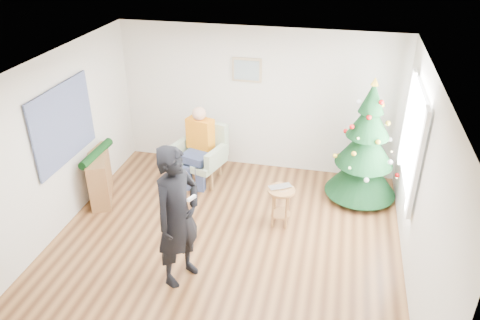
% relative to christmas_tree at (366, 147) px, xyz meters
% --- Properties ---
extents(floor, '(5.00, 5.00, 0.00)m').
position_rel_christmas_tree_xyz_m(floor, '(-1.90, -1.75, -0.95)').
color(floor, brown).
rests_on(floor, ground).
extents(ceiling, '(5.00, 5.00, 0.00)m').
position_rel_christmas_tree_xyz_m(ceiling, '(-1.90, -1.75, 1.65)').
color(ceiling, white).
rests_on(ceiling, wall_back).
extents(wall_back, '(5.00, 0.00, 5.00)m').
position_rel_christmas_tree_xyz_m(wall_back, '(-1.90, 0.75, 0.35)').
color(wall_back, silver).
rests_on(wall_back, floor).
extents(wall_front, '(5.00, 0.00, 5.00)m').
position_rel_christmas_tree_xyz_m(wall_front, '(-1.90, -4.25, 0.35)').
color(wall_front, silver).
rests_on(wall_front, floor).
extents(wall_left, '(0.00, 5.00, 5.00)m').
position_rel_christmas_tree_xyz_m(wall_left, '(-4.40, -1.75, 0.35)').
color(wall_left, silver).
rests_on(wall_left, floor).
extents(wall_right, '(0.00, 5.00, 5.00)m').
position_rel_christmas_tree_xyz_m(wall_right, '(0.60, -1.75, 0.35)').
color(wall_right, silver).
rests_on(wall_right, floor).
extents(window_panel, '(0.04, 1.30, 1.40)m').
position_rel_christmas_tree_xyz_m(window_panel, '(0.57, -0.75, 0.55)').
color(window_panel, white).
rests_on(window_panel, wall_right).
extents(curtains, '(0.05, 1.75, 1.50)m').
position_rel_christmas_tree_xyz_m(curtains, '(0.54, -0.75, 0.55)').
color(curtains, white).
rests_on(curtains, wall_right).
extents(christmas_tree, '(1.16, 1.16, 2.10)m').
position_rel_christmas_tree_xyz_m(christmas_tree, '(0.00, 0.00, 0.00)').
color(christmas_tree, '#3F2816').
rests_on(christmas_tree, floor).
extents(stool, '(0.42, 0.42, 0.62)m').
position_rel_christmas_tree_xyz_m(stool, '(-1.19, -1.05, -0.63)').
color(stool, brown).
rests_on(stool, floor).
extents(laptop, '(0.41, 0.36, 0.03)m').
position_rel_christmas_tree_xyz_m(laptop, '(-1.19, -1.05, -0.31)').
color(laptop, silver).
rests_on(laptop, stool).
extents(armchair, '(0.96, 0.93, 1.04)m').
position_rel_christmas_tree_xyz_m(armchair, '(-2.77, -0.00, -0.56)').
color(armchair, '#95A989').
rests_on(armchair, floor).
extents(seated_person, '(0.55, 0.72, 1.36)m').
position_rel_christmas_tree_xyz_m(seated_person, '(-2.79, -0.06, -0.24)').
color(seated_person, navy).
rests_on(seated_person, armchair).
extents(standing_man, '(0.71, 0.83, 1.91)m').
position_rel_christmas_tree_xyz_m(standing_man, '(-2.29, -2.50, 0.01)').
color(standing_man, black).
rests_on(standing_man, floor).
extents(game_controller, '(0.09, 0.13, 0.04)m').
position_rel_christmas_tree_xyz_m(game_controller, '(-2.08, -2.53, 0.33)').
color(game_controller, white).
rests_on(game_controller, standing_man).
extents(console, '(0.69, 1.03, 0.80)m').
position_rel_christmas_tree_xyz_m(console, '(-4.23, -0.94, -0.55)').
color(console, brown).
rests_on(console, floor).
extents(garland, '(0.14, 0.90, 0.14)m').
position_rel_christmas_tree_xyz_m(garland, '(-4.23, -0.94, -0.13)').
color(garland, black).
rests_on(garland, console).
extents(tapestry, '(0.03, 1.50, 1.15)m').
position_rel_christmas_tree_xyz_m(tapestry, '(-4.36, -1.45, 0.60)').
color(tapestry, black).
rests_on(tapestry, wall_left).
extents(framed_picture, '(0.52, 0.05, 0.42)m').
position_rel_christmas_tree_xyz_m(framed_picture, '(-2.10, 0.71, 0.90)').
color(framed_picture, tan).
rests_on(framed_picture, wall_back).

